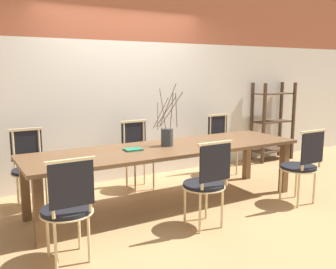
{
  "coord_description": "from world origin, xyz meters",
  "views": [
    {
      "loc": [
        -2.2,
        -3.8,
        1.63
      ],
      "look_at": [
        0.0,
        0.0,
        0.87
      ],
      "focal_mm": 40.0,
      "sensor_mm": 36.0,
      "label": 1
    }
  ],
  "objects_px": {
    "chair_far_center": "(223,142)",
    "book_stack": "(133,149)",
    "dining_table": "(168,153)",
    "vase_centerpiece": "(167,136)",
    "shelving_rack": "(273,122)",
    "chair_near_center": "(302,164)"
  },
  "relations": [
    {
      "from": "vase_centerpiece",
      "to": "shelving_rack",
      "type": "xyz_separation_m",
      "value": [
        2.82,
        1.03,
        -0.14
      ]
    },
    {
      "from": "vase_centerpiece",
      "to": "book_stack",
      "type": "height_order",
      "value": "vase_centerpiece"
    },
    {
      "from": "vase_centerpiece",
      "to": "book_stack",
      "type": "xyz_separation_m",
      "value": [
        -0.47,
        -0.03,
        -0.11
      ]
    },
    {
      "from": "dining_table",
      "to": "shelving_rack",
      "type": "xyz_separation_m",
      "value": [
        2.84,
        1.09,
        0.05
      ]
    },
    {
      "from": "dining_table",
      "to": "chair_far_center",
      "type": "bearing_deg",
      "value": 28.51
    },
    {
      "from": "dining_table",
      "to": "book_stack",
      "type": "height_order",
      "value": "book_stack"
    },
    {
      "from": "chair_far_center",
      "to": "book_stack",
      "type": "height_order",
      "value": "chair_far_center"
    },
    {
      "from": "vase_centerpiece",
      "to": "shelving_rack",
      "type": "bearing_deg",
      "value": 20.08
    },
    {
      "from": "dining_table",
      "to": "chair_near_center",
      "type": "xyz_separation_m",
      "value": [
        1.43,
        -0.79,
        -0.14
      ]
    },
    {
      "from": "chair_far_center",
      "to": "book_stack",
      "type": "xyz_separation_m",
      "value": [
        -1.9,
        -0.76,
        0.22
      ]
    },
    {
      "from": "vase_centerpiece",
      "to": "chair_far_center",
      "type": "bearing_deg",
      "value": 26.98
    },
    {
      "from": "chair_far_center",
      "to": "vase_centerpiece",
      "type": "relative_size",
      "value": 1.25
    },
    {
      "from": "chair_far_center",
      "to": "chair_near_center",
      "type": "bearing_deg",
      "value": 88.82
    },
    {
      "from": "chair_near_center",
      "to": "chair_far_center",
      "type": "xyz_separation_m",
      "value": [
        0.03,
        1.58,
        0.0
      ]
    },
    {
      "from": "vase_centerpiece",
      "to": "book_stack",
      "type": "distance_m",
      "value": 0.48
    },
    {
      "from": "dining_table",
      "to": "vase_centerpiece",
      "type": "relative_size",
      "value": 4.52
    },
    {
      "from": "chair_far_center",
      "to": "vase_centerpiece",
      "type": "height_order",
      "value": "vase_centerpiece"
    },
    {
      "from": "chair_near_center",
      "to": "chair_far_center",
      "type": "relative_size",
      "value": 1.0
    },
    {
      "from": "chair_far_center",
      "to": "dining_table",
      "type": "bearing_deg",
      "value": 28.51
    },
    {
      "from": "chair_near_center",
      "to": "dining_table",
      "type": "bearing_deg",
      "value": 150.94
    },
    {
      "from": "dining_table",
      "to": "chair_near_center",
      "type": "bearing_deg",
      "value": -29.06
    },
    {
      "from": "chair_far_center",
      "to": "vase_centerpiece",
      "type": "distance_m",
      "value": 1.65
    }
  ]
}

